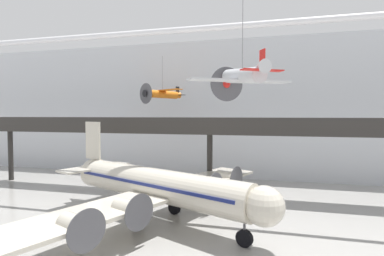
% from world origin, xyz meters
% --- Properties ---
extents(hangar_back_wall, '(140.00, 3.00, 21.20)m').
position_xyz_m(hangar_back_wall, '(0.00, 34.94, 10.60)').
color(hangar_back_wall, silver).
rests_on(hangar_back_wall, ground).
extents(mezzanine_walkway, '(110.00, 3.20, 9.44)m').
position_xyz_m(mezzanine_walkway, '(0.00, 23.02, 7.80)').
color(mezzanine_walkway, '#2D2B28').
rests_on(mezzanine_walkway, ground).
extents(ceiling_truss_beam, '(120.00, 0.60, 0.60)m').
position_xyz_m(ceiling_truss_beam, '(0.00, 16.57, 18.13)').
color(ceiling_truss_beam, silver).
extents(airliner_silver_main, '(23.50, 27.58, 8.98)m').
position_xyz_m(airliner_silver_main, '(-3.07, 13.35, 3.28)').
color(airliner_silver_main, beige).
rests_on(airliner_silver_main, ground).
extents(suspended_plane_orange_highwing, '(7.19, 6.50, 6.64)m').
position_xyz_m(suspended_plane_orange_highwing, '(-7.26, 27.03, 12.63)').
color(suspended_plane_orange_highwing, orange).
extents(suspended_plane_silver_racer, '(6.05, 5.46, 7.17)m').
position_xyz_m(suspended_plane_silver_racer, '(5.52, 5.73, 12.03)').
color(suspended_plane_silver_racer, silver).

